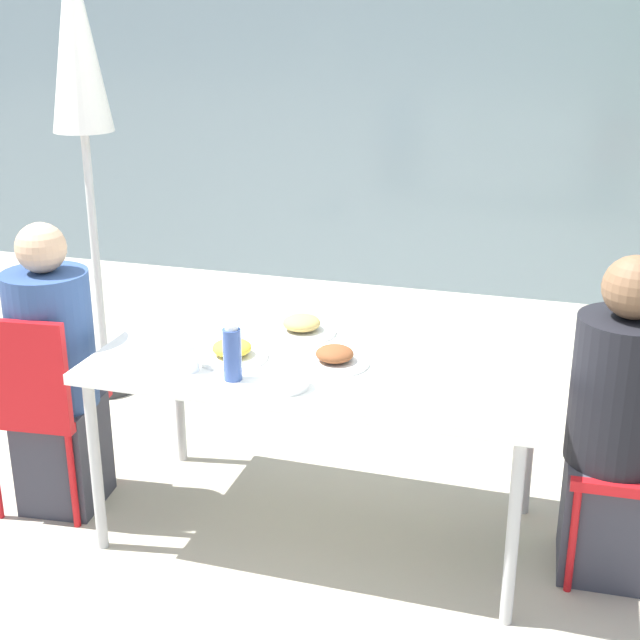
{
  "coord_description": "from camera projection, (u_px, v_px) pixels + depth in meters",
  "views": [
    {
      "loc": [
        0.9,
        -2.98,
        2.04
      ],
      "look_at": [
        0.0,
        0.0,
        0.9
      ],
      "focal_mm": 50.0,
      "sensor_mm": 36.0,
      "label": 1
    }
  ],
  "objects": [
    {
      "name": "drinking_cup",
      "position": [
        189.0,
        357.0,
        3.23
      ],
      "size": [
        0.07,
        0.07,
        0.1
      ],
      "color": "white",
      "rests_on": "dining_table"
    },
    {
      "name": "chair_left",
      "position": [
        36.0,
        397.0,
        3.57
      ],
      "size": [
        0.44,
        0.44,
        0.89
      ],
      "rotation": [
        0.0,
        0.0,
        0.1
      ],
      "color": "red",
      "rests_on": "ground"
    },
    {
      "name": "person_left",
      "position": [
        55.0,
        378.0,
        3.61
      ],
      "size": [
        0.34,
        0.34,
        1.22
      ],
      "rotation": [
        0.0,
        0.0,
        0.1
      ],
      "color": "#383842",
      "rests_on": "ground"
    },
    {
      "name": "salad_bowl",
      "position": [
        286.0,
        381.0,
        3.09
      ],
      "size": [
        0.16,
        0.16,
        0.05
      ],
      "color": "white",
      "rests_on": "dining_table"
    },
    {
      "name": "bottle",
      "position": [
        232.0,
        353.0,
        3.13
      ],
      "size": [
        0.07,
        0.07,
        0.21
      ],
      "color": "#334C8E",
      "rests_on": "dining_table"
    },
    {
      "name": "plate_2",
      "position": [
        302.0,
        327.0,
        3.59
      ],
      "size": [
        0.28,
        0.28,
        0.08
      ],
      "color": "white",
      "rests_on": "dining_table"
    },
    {
      "name": "plate_1",
      "position": [
        232.0,
        352.0,
        3.34
      ],
      "size": [
        0.27,
        0.27,
        0.07
      ],
      "color": "white",
      "rests_on": "dining_table"
    },
    {
      "name": "ground_plane",
      "position": [
        320.0,
        528.0,
        3.62
      ],
      "size": [
        24.0,
        24.0,
        0.0
      ],
      "primitive_type": "plane",
      "color": "#B2A893"
    },
    {
      "name": "building_facade",
      "position": [
        460.0,
        79.0,
        6.09
      ],
      "size": [
        10.0,
        0.2,
        3.0
      ],
      "color": "gray",
      "rests_on": "ground"
    },
    {
      "name": "closed_umbrella",
      "position": [
        79.0,
        68.0,
        4.35
      ],
      "size": [
        0.36,
        0.36,
        2.33
      ],
      "color": "#333333",
      "rests_on": "ground"
    },
    {
      "name": "chair_right",
      "position": [
        628.0,
        436.0,
        3.25
      ],
      "size": [
        0.42,
        0.42,
        0.89
      ],
      "rotation": [
        0.0,
        0.0,
        -3.1
      ],
      "color": "red",
      "rests_on": "ground"
    },
    {
      "name": "plate_0",
      "position": [
        335.0,
        358.0,
        3.29
      ],
      "size": [
        0.26,
        0.26,
        0.07
      ],
      "color": "white",
      "rests_on": "dining_table"
    },
    {
      "name": "person_right",
      "position": [
        617.0,
        431.0,
        3.17
      ],
      "size": [
        0.35,
        0.35,
        1.22
      ],
      "rotation": [
        0.0,
        0.0,
        -3.1
      ],
      "color": "#383842",
      "rests_on": "ground"
    },
    {
      "name": "dining_table",
      "position": [
        320.0,
        370.0,
        3.38
      ],
      "size": [
        1.68,
        0.85,
        0.75
      ],
      "color": "white",
      "rests_on": "ground"
    }
  ]
}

